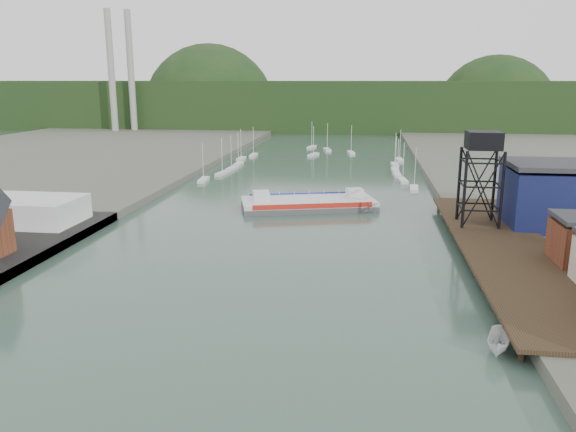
# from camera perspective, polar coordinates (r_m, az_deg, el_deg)

# --- Properties ---
(ground) EXTENTS (600.00, 600.00, 0.00)m
(ground) POSITION_cam_1_polar(r_m,az_deg,el_deg) (50.56, -11.69, -18.29)
(ground) COLOR #2D463A
(ground) RESTS_ON ground
(east_pier) EXTENTS (14.00, 70.00, 2.45)m
(east_pier) POSITION_cam_1_polar(r_m,az_deg,el_deg) (91.28, 21.30, -2.96)
(east_pier) COLOR black
(east_pier) RESTS_ON ground
(white_shed) EXTENTS (18.00, 12.00, 4.50)m
(white_shed) POSITION_cam_1_polar(r_m,az_deg,el_deg) (110.36, -24.88, 0.51)
(white_shed) COLOR silver
(white_shed) RESTS_ON west_quay
(lift_tower) EXTENTS (6.50, 6.50, 16.00)m
(lift_tower) POSITION_cam_1_polar(r_m,az_deg,el_deg) (100.73, 19.21, 6.71)
(lift_tower) COLOR black
(lift_tower) RESTS_ON east_pier
(blue_shed) EXTENTS (20.50, 14.50, 11.30)m
(blue_shed) POSITION_cam_1_polar(r_m,az_deg,el_deg) (107.78, 26.49, 1.81)
(blue_shed) COLOR #0E133E
(blue_shed) RESTS_ON east_land
(marina_sailboats) EXTENTS (57.71, 92.65, 0.90)m
(marina_sailboats) POSITION_cam_1_polar(r_m,az_deg,el_deg) (181.22, 2.98, 5.33)
(marina_sailboats) COLOR silver
(marina_sailboats) RESTS_ON ground
(smokestacks) EXTENTS (11.20, 8.20, 60.00)m
(smokestacks) POSITION_cam_1_polar(r_m,az_deg,el_deg) (298.52, -16.58, 13.78)
(smokestacks) COLOR #989793
(smokestacks) RESTS_ON ground
(distant_hills) EXTENTS (500.00, 120.00, 80.00)m
(distant_hills) POSITION_cam_1_polar(r_m,az_deg,el_deg) (342.49, 4.73, 10.91)
(distant_hills) COLOR #173316
(distant_hills) RESTS_ON ground
(chain_ferry) EXTENTS (29.80, 18.25, 4.01)m
(chain_ferry) POSITION_cam_1_polar(r_m,az_deg,el_deg) (118.75, 2.09, 1.31)
(chain_ferry) COLOR #4A4A4D
(chain_ferry) RESTS_ON ground
(motorboat) EXTENTS (3.53, 5.86, 2.12)m
(motorboat) POSITION_cam_1_polar(r_m,az_deg,el_deg) (60.98, 20.62, -11.96)
(motorboat) COLOR silver
(motorboat) RESTS_ON ground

